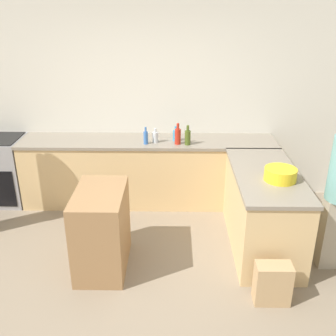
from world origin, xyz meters
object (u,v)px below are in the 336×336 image
object	(u,v)px
mixing_bowl	(280,174)
vinegar_bottle_clear	(155,137)
range_oven	(4,170)
island_table	(102,230)
dish_soap_bottle	(176,135)
olive_oil_bottle	(188,137)
water_bottle_blue	(146,137)
hot_sauce_bottle	(178,136)
paper_bag	(272,283)

from	to	relation	value
mixing_bowl	vinegar_bottle_clear	world-z (taller)	vinegar_bottle_clear
range_oven	island_table	xyz separation A→B (m)	(1.59, -1.45, -0.02)
dish_soap_bottle	olive_oil_bottle	size ratio (longest dim) A/B	0.77
vinegar_bottle_clear	water_bottle_blue	bearing A→B (deg)	-153.56
olive_oil_bottle	range_oven	bearing A→B (deg)	176.03
range_oven	hot_sauce_bottle	distance (m)	2.44
mixing_bowl	dish_soap_bottle	distance (m)	1.60
mixing_bowl	water_bottle_blue	xyz separation A→B (m)	(-1.44, 1.07, 0.02)
vinegar_bottle_clear	paper_bag	size ratio (longest dim) A/B	0.47
range_oven	hot_sauce_bottle	bearing A→B (deg)	-3.60
vinegar_bottle_clear	hot_sauce_bottle	bearing A→B (deg)	-10.99
olive_oil_bottle	vinegar_bottle_clear	bearing A→B (deg)	169.02
dish_soap_bottle	water_bottle_blue	distance (m)	0.41
water_bottle_blue	vinegar_bottle_clear	bearing A→B (deg)	26.44
hot_sauce_bottle	olive_oil_bottle	size ratio (longest dim) A/B	1.07
mixing_bowl	vinegar_bottle_clear	size ratio (longest dim) A/B	1.74
water_bottle_blue	paper_bag	bearing A→B (deg)	-55.03
mixing_bowl	hot_sauce_bottle	size ratio (longest dim) A/B	1.20
mixing_bowl	hot_sauce_bottle	distance (m)	1.49
mixing_bowl	water_bottle_blue	distance (m)	1.79
island_table	paper_bag	bearing A→B (deg)	-17.54
dish_soap_bottle	water_bottle_blue	world-z (taller)	water_bottle_blue
hot_sauce_bottle	vinegar_bottle_clear	bearing A→B (deg)	169.01
mixing_bowl	water_bottle_blue	size ratio (longest dim) A/B	1.47
hot_sauce_bottle	dish_soap_bottle	xyz separation A→B (m)	(-0.02, 0.13, -0.03)
paper_bag	dish_soap_bottle	bearing A→B (deg)	114.49
range_oven	island_table	size ratio (longest dim) A/B	1.06
hot_sauce_bottle	dish_soap_bottle	world-z (taller)	hot_sauce_bottle
mixing_bowl	olive_oil_bottle	xyz separation A→B (m)	(-0.91, 1.05, 0.04)
hot_sauce_bottle	island_table	bearing A→B (deg)	-121.05
hot_sauce_bottle	olive_oil_bottle	distance (m)	0.13
range_oven	mixing_bowl	size ratio (longest dim) A/B	2.80
water_bottle_blue	paper_bag	distance (m)	2.35
olive_oil_bottle	paper_bag	distance (m)	2.10
range_oven	paper_bag	xyz separation A→B (m)	(3.23, -1.97, -0.25)
dish_soap_bottle	water_bottle_blue	bearing A→B (deg)	-161.43
island_table	mixing_bowl	world-z (taller)	mixing_bowl
mixing_bowl	dish_soap_bottle	bearing A→B (deg)	131.25
island_table	dish_soap_bottle	distance (m)	1.70
island_table	dish_soap_bottle	xyz separation A→B (m)	(0.76, 1.42, 0.55)
hot_sauce_bottle	paper_bag	size ratio (longest dim) A/B	0.67
mixing_bowl	vinegar_bottle_clear	distance (m)	1.74
island_table	olive_oil_bottle	distance (m)	1.66
mixing_bowl	olive_oil_bottle	bearing A→B (deg)	130.80
dish_soap_bottle	olive_oil_bottle	world-z (taller)	olive_oil_bottle
water_bottle_blue	paper_bag	size ratio (longest dim) A/B	0.55
olive_oil_bottle	hot_sauce_bottle	bearing A→B (deg)	169.03
range_oven	vinegar_bottle_clear	world-z (taller)	vinegar_bottle_clear
island_table	water_bottle_blue	size ratio (longest dim) A/B	3.89
dish_soap_bottle	olive_oil_bottle	distance (m)	0.21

